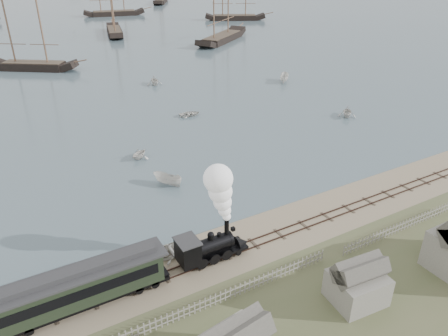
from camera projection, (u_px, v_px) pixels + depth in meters
ground at (251, 230)px, 43.01m from camera, size 600.00×600.00×0.00m
harbor_water at (19, 11)px, 173.54m from camera, size 600.00×336.00×0.06m
rail_track at (263, 240)px, 41.45m from camera, size 120.00×1.80×0.16m
picket_fence_west at (231, 299)px, 34.77m from camera, size 19.00×0.10×1.20m
picket_fence_east at (400, 232)px, 42.75m from camera, size 15.00×0.10×1.20m
shed_mid at (355, 300)px, 34.67m from camera, size 4.00×3.50×3.60m
locomotive at (220, 219)px, 37.53m from camera, size 7.01×2.62×8.73m
passenger_coach at (81, 286)px, 33.10m from camera, size 13.52×2.61×3.28m
beached_dinghy at (175, 250)px, 39.60m from camera, size 2.86×3.98×0.82m
rowboat_1 at (139, 153)px, 56.54m from camera, size 3.53×3.64×1.46m
rowboat_2 at (167, 180)px, 50.40m from camera, size 3.74×3.32×1.41m
rowboat_3 at (190, 114)px, 70.43m from camera, size 2.84×3.69×0.71m
rowboat_4 at (347, 112)px, 69.83m from camera, size 4.36×4.32×1.74m
rowboat_5 at (284, 78)px, 87.00m from camera, size 4.10×3.95×1.60m
rowboat_7 at (154, 80)px, 85.27m from camera, size 3.83×3.45×1.79m
schooner_2 at (25, 22)px, 90.82m from camera, size 17.95×14.37×20.00m
schooner_4 at (222, 3)px, 117.68m from camera, size 22.69×18.40×20.00m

